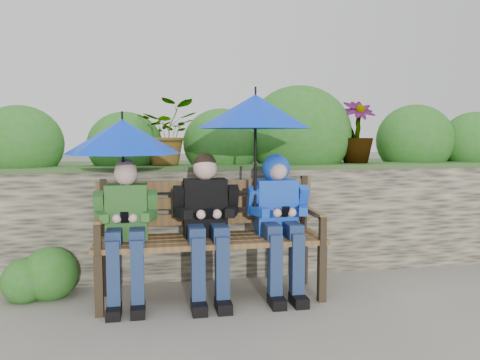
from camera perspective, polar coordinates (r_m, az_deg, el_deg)
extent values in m
plane|color=slate|center=(3.86, 0.28, -14.33)|extent=(60.00, 60.00, 0.00)
cube|color=#33302A|center=(4.44, -1.53, -4.99)|extent=(8.00, 0.40, 1.00)
cube|color=#315B27|center=(4.38, -1.55, 1.58)|extent=(8.00, 0.42, 0.04)
cube|color=#315B27|center=(5.62, -3.44, -3.00)|extent=(8.00, 2.00, 0.96)
ellipsoid|color=#296C13|center=(4.65, -25.26, 4.01)|extent=(0.77, 0.62, 0.69)
ellipsoid|color=#296C13|center=(4.55, -13.83, 4.11)|extent=(0.70, 0.56, 0.63)
ellipsoid|color=#296C13|center=(4.66, -2.25, 4.51)|extent=(0.76, 0.61, 0.69)
ellipsoid|color=#296C13|center=(4.80, 7.25, 5.62)|extent=(1.08, 0.86, 0.97)
ellipsoid|color=#296C13|center=(5.40, 20.54, 4.57)|extent=(0.85, 0.68, 0.76)
ellipsoid|color=#296C13|center=(5.71, 26.62, 4.07)|extent=(0.75, 0.60, 0.67)
sphere|color=#CE78AC|center=(4.53, -23.26, 3.04)|extent=(0.14, 0.14, 0.14)
sphere|color=#CE78AC|center=(4.57, 4.21, 3.49)|extent=(0.14, 0.14, 0.14)
imported|color=#296C13|center=(4.42, -8.85, 5.75)|extent=(0.55, 0.47, 0.61)
imported|color=#296C13|center=(4.85, 14.02, 5.72)|extent=(0.35, 0.35, 0.62)
sphere|color=#296C13|center=(4.16, -22.13, -10.57)|extent=(0.44, 0.44, 0.44)
sphere|color=#296C13|center=(4.16, -24.80, -11.15)|extent=(0.36, 0.36, 0.36)
cube|color=#2F2518|center=(3.60, -16.83, -12.26)|extent=(0.06, 0.06, 0.45)
cube|color=#2F2518|center=(4.03, -16.11, -10.32)|extent=(0.06, 0.06, 0.45)
cube|color=#2F2518|center=(3.80, 9.95, -11.15)|extent=(0.06, 0.06, 0.45)
cube|color=#2F2518|center=(4.21, 7.77, -9.46)|extent=(0.06, 0.06, 0.45)
cube|color=brown|center=(3.57, -3.13, -8.06)|extent=(1.81, 0.10, 0.04)
cube|color=brown|center=(3.69, -3.40, -7.59)|extent=(1.81, 0.10, 0.04)
cube|color=brown|center=(3.82, -3.64, -7.15)|extent=(1.81, 0.10, 0.04)
cube|color=brown|center=(3.95, -3.87, -6.74)|extent=(1.81, 0.10, 0.04)
cube|color=#2F2518|center=(3.95, -16.27, -3.54)|extent=(0.05, 0.05, 0.50)
cube|color=brown|center=(3.71, -16.64, -4.59)|extent=(0.05, 0.47, 0.04)
cube|color=#2F2518|center=(3.51, -16.98, -7.01)|extent=(0.05, 0.05, 0.22)
cube|color=#2F2518|center=(4.13, 7.77, -2.98)|extent=(0.05, 0.05, 0.50)
cube|color=brown|center=(3.90, 8.90, -3.93)|extent=(0.05, 0.47, 0.04)
cube|color=#2F2518|center=(3.72, 10.04, -6.17)|extent=(0.05, 0.05, 0.22)
cube|color=brown|center=(3.98, -3.97, -4.74)|extent=(1.81, 0.04, 0.09)
cube|color=brown|center=(3.95, -3.99, -2.73)|extent=(1.81, 0.04, 0.09)
cube|color=brown|center=(3.94, -4.00, -0.70)|extent=(1.81, 0.04, 0.09)
cube|color=#2E5B25|center=(3.79, -13.65, -3.76)|extent=(0.32, 0.19, 0.43)
sphere|color=beige|center=(3.73, -13.77, 0.70)|extent=(0.18, 0.18, 0.18)
sphere|color=tan|center=(3.74, -13.77, 1.20)|extent=(0.17, 0.17, 0.17)
cube|color=navy|center=(3.67, -15.05, -6.63)|extent=(0.11, 0.30, 0.11)
cube|color=navy|center=(3.59, -15.13, -11.41)|extent=(0.09, 0.10, 0.55)
cube|color=black|center=(3.62, -15.11, -15.27)|extent=(0.10, 0.21, 0.08)
cube|color=navy|center=(3.66, -12.39, -6.60)|extent=(0.11, 0.30, 0.11)
cube|color=navy|center=(3.58, -12.38, -11.40)|extent=(0.09, 0.10, 0.55)
cube|color=black|center=(3.61, -12.32, -15.26)|extent=(0.10, 0.21, 0.08)
cube|color=#2E5B25|center=(3.75, -16.81, -3.06)|extent=(0.08, 0.17, 0.24)
cube|color=#2E5B25|center=(3.63, -16.55, -4.37)|extent=(0.12, 0.20, 0.07)
sphere|color=beige|center=(3.54, -14.79, -4.58)|extent=(0.07, 0.07, 0.07)
cube|color=#2E5B25|center=(3.72, -10.59, -2.97)|extent=(0.08, 0.17, 0.24)
cube|color=#2E5B25|center=(3.61, -11.02, -4.30)|extent=(0.12, 0.20, 0.07)
sphere|color=beige|center=(3.53, -12.95, -4.56)|extent=(0.07, 0.07, 0.07)
cube|color=black|center=(3.53, -13.88, -4.45)|extent=(0.06, 0.07, 0.09)
cube|color=black|center=(3.80, -4.28, -3.36)|extent=(0.34, 0.20, 0.46)
sphere|color=beige|center=(3.74, -4.28, 1.42)|extent=(0.19, 0.19, 0.19)
sphere|color=black|center=(3.75, -4.30, 1.95)|extent=(0.18, 0.18, 0.18)
cube|color=navy|center=(3.66, -5.41, -6.43)|extent=(0.12, 0.32, 0.12)
cube|color=navy|center=(3.57, -5.13, -11.31)|extent=(0.10, 0.11, 0.55)
cube|color=black|center=(3.59, -5.01, -15.19)|extent=(0.11, 0.22, 0.08)
cube|color=navy|center=(3.68, -2.57, -6.35)|extent=(0.12, 0.32, 0.12)
cube|color=navy|center=(3.60, -2.19, -11.19)|extent=(0.10, 0.11, 0.55)
cube|color=black|center=(3.61, -2.03, -15.05)|extent=(0.11, 0.22, 0.08)
cube|color=black|center=(3.72, -7.53, -2.63)|extent=(0.08, 0.18, 0.26)
cube|color=black|center=(3.61, -6.93, -4.02)|extent=(0.13, 0.21, 0.07)
sphere|color=beige|center=(3.53, -4.78, -4.22)|extent=(0.07, 0.07, 0.07)
cube|color=black|center=(3.77, -0.92, -2.48)|extent=(0.08, 0.18, 0.26)
cube|color=black|center=(3.65, -1.04, -3.87)|extent=(0.13, 0.21, 0.07)
sphere|color=beige|center=(3.54, -2.82, -4.16)|extent=(0.07, 0.07, 0.07)
cube|color=black|center=(3.52, -3.78, -4.06)|extent=(0.06, 0.07, 0.09)
cube|color=#112EC2|center=(3.91, 4.41, -3.22)|extent=(0.33, 0.20, 0.45)
sphere|color=beige|center=(3.85, 4.52, 1.27)|extent=(0.19, 0.19, 0.19)
sphere|color=#112EC2|center=(3.88, 4.41, 1.45)|extent=(0.23, 0.23, 0.23)
sphere|color=beige|center=(3.81, 4.69, 1.07)|extent=(0.14, 0.14, 0.14)
cube|color=navy|center=(3.77, 3.70, -6.12)|extent=(0.12, 0.31, 0.12)
cube|color=navy|center=(3.69, 4.28, -10.80)|extent=(0.10, 0.11, 0.55)
cube|color=black|center=(3.71, 4.49, -14.56)|extent=(0.11, 0.22, 0.08)
cube|color=navy|center=(3.81, 6.28, -6.00)|extent=(0.12, 0.31, 0.12)
cube|color=navy|center=(3.73, 6.94, -10.61)|extent=(0.10, 0.11, 0.55)
cube|color=black|center=(3.75, 7.17, -14.33)|extent=(0.11, 0.22, 0.08)
cube|color=#112EC2|center=(3.80, 1.54, -2.56)|extent=(0.08, 0.18, 0.25)
cube|color=#112EC2|center=(3.70, 2.40, -3.86)|extent=(0.13, 0.21, 0.07)
sphere|color=beige|center=(3.64, 4.58, -4.02)|extent=(0.07, 0.07, 0.07)
cube|color=#112EC2|center=(3.91, 7.58, -2.38)|extent=(0.08, 0.18, 0.25)
cube|color=#112EC2|center=(3.79, 7.74, -3.67)|extent=(0.13, 0.21, 0.07)
sphere|color=beige|center=(3.67, 6.35, -3.95)|extent=(0.07, 0.07, 0.07)
cube|color=black|center=(3.65, 5.52, -3.86)|extent=(0.06, 0.07, 0.09)
cone|color=#0030DE|center=(3.68, -14.11, 5.15)|extent=(0.88, 0.88, 0.26)
cylinder|color=black|center=(3.69, -14.17, 7.67)|extent=(0.02, 0.02, 0.06)
cylinder|color=black|center=(3.70, -14.01, 0.77)|extent=(0.02, 0.02, 0.56)
sphere|color=black|center=(3.73, -13.91, -3.55)|extent=(0.04, 0.04, 0.04)
cone|color=#0030DE|center=(3.70, 1.90, 8.35)|extent=(0.92, 0.92, 0.27)
cylinder|color=black|center=(3.72, 1.90, 10.86)|extent=(0.02, 0.02, 0.06)
cylinder|color=black|center=(3.70, 1.88, 2.62)|extent=(0.02, 0.02, 0.74)
sphere|color=black|center=(3.74, 1.86, -3.05)|extent=(0.04, 0.04, 0.04)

